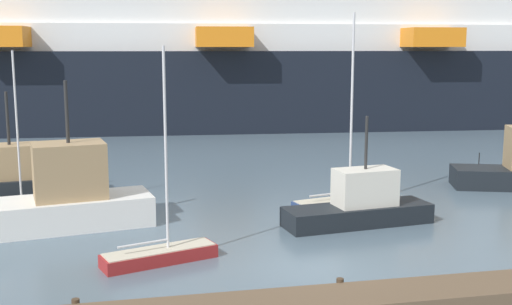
{
  "coord_description": "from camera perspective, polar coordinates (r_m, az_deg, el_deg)",
  "views": [
    {
      "loc": [
        -6.67,
        -21.06,
        8.03
      ],
      "look_at": [
        0.0,
        10.84,
        2.57
      ],
      "focal_mm": 44.61,
      "sensor_mm": 36.0,
      "label": 1
    }
  ],
  "objects": [
    {
      "name": "sailboat_3",
      "position": [
        32.3,
        7.79,
        -4.2
      ],
      "size": [
        5.32,
        2.55,
        9.64
      ],
      "rotation": [
        0.0,
        0.0,
        0.23
      ],
      "color": "navy",
      "rests_on": "ground_plane"
    },
    {
      "name": "fishing_boat_0",
      "position": [
        29.36,
        9.33,
        -4.64
      ],
      "size": [
        7.04,
        2.77,
        4.96
      ],
      "rotation": [
        0.0,
        0.0,
        0.12
      ],
      "color": "black",
      "rests_on": "ground_plane"
    },
    {
      "name": "dock_pier",
      "position": [
        20.31,
        8.54,
        -13.09
      ],
      "size": [
        20.66,
        2.15,
        0.62
      ],
      "color": "brown",
      "rests_on": "ground_plane"
    },
    {
      "name": "sailboat_2",
      "position": [
        24.41,
        -8.63,
        -8.85
      ],
      "size": [
        4.49,
        2.48,
        8.05
      ],
      "rotation": [
        0.0,
        0.0,
        0.32
      ],
      "color": "maroon",
      "rests_on": "ground_plane"
    },
    {
      "name": "fishing_boat_3",
      "position": [
        29.6,
        -16.75,
        -3.92
      ],
      "size": [
        8.18,
        4.11,
        6.57
      ],
      "rotation": [
        0.0,
        0.0,
        0.18
      ],
      "color": "white",
      "rests_on": "ground_plane"
    },
    {
      "name": "cruise_ship",
      "position": [
        67.52,
        -3.74,
        10.03
      ],
      "size": [
        139.26,
        30.35,
        26.94
      ],
      "rotation": [
        0.0,
        0.0,
        -0.08
      ],
      "color": "black",
      "rests_on": "ground_plane"
    },
    {
      "name": "sailboat_0",
      "position": [
        32.9,
        -19.72,
        -4.56
      ],
      "size": [
        4.33,
        2.18,
        7.84
      ],
      "rotation": [
        0.0,
        0.0,
        2.89
      ],
      "color": "#BCB29E",
      "rests_on": "ground_plane"
    },
    {
      "name": "channel_buoy_0",
      "position": [
        41.5,
        19.3,
        -1.79
      ],
      "size": [
        0.52,
        0.52,
        1.59
      ],
      "color": "green",
      "rests_on": "ground_plane"
    },
    {
      "name": "fishing_boat_1",
      "position": [
        36.1,
        -20.64,
        -2.32
      ],
      "size": [
        8.18,
        3.52,
        5.71
      ],
      "rotation": [
        0.0,
        0.0,
        3.28
      ],
      "color": "black",
      "rests_on": "ground_plane"
    },
    {
      "name": "ground_plane",
      "position": [
        23.5,
        5.51,
        -10.51
      ],
      "size": [
        600.0,
        600.0,
        0.0
      ],
      "primitive_type": "plane",
      "color": "slate"
    }
  ]
}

